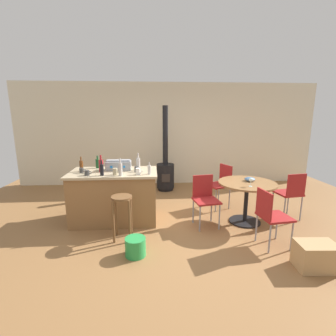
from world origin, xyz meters
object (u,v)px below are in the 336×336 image
bottle_5 (149,170)px  cup_4 (82,170)px  bottle_2 (138,164)px  wood_stove (165,170)px  folding_chair_near (291,192)px  folding_chair_right (271,214)px  cardboard_box (316,256)px  bottle_0 (101,165)px  cup_2 (137,169)px  wooden_stool (122,209)px  bottle_1 (102,170)px  folding_chair_far (221,182)px  folding_chair_left (205,197)px  cup_1 (138,171)px  kitchen_island (115,196)px  cup_0 (87,173)px  toolbox (119,165)px  plastic_bucket (135,247)px  wine_glass (251,180)px  bottle_3 (98,163)px  cup_3 (115,171)px  bottle_4 (81,166)px  serving_bowl (250,179)px  bottle_6 (120,169)px

bottle_5 → cup_4: bearing=171.0°
bottle_2 → wood_stove: bearing=71.0°
folding_chair_near → folding_chair_right: (-0.79, -0.88, -0.03)m
folding_chair_near → folding_chair_right: bearing=-132.2°
wood_stove → cardboard_box: wood_stove is taller
bottle_0 → cup_2: bottle_0 is taller
wooden_stool → bottle_1: bottle_1 is taller
folding_chair_right → bottle_0: 2.80m
folding_chair_far → folding_chair_left: 0.93m
cup_1 → cardboard_box: bearing=-31.6°
kitchen_island → folding_chair_far: 2.12m
cup_0 → bottle_5: bearing=1.0°
bottle_1 → toolbox: bearing=61.4°
cup_0 → plastic_bucket: (0.82, -0.93, -0.82)m
cup_2 → cup_4: 0.93m
bottle_0 → cardboard_box: size_ratio=0.63×
bottle_2 → wine_glass: size_ratio=2.12×
toolbox → cardboard_box: toolbox is taller
wine_glass → toolbox: bearing=164.3°
kitchen_island → bottle_3: bearing=136.6°
bottle_2 → cardboard_box: (2.24, -1.71, -0.85)m
wooden_stool → bottle_3: size_ratio=2.97×
bottle_1 → cup_0: bottle_1 is taller
kitchen_island → folding_chair_far: (2.06, 0.49, 0.07)m
cup_3 → kitchen_island: bearing=105.9°
bottle_4 → cup_2: (0.96, -0.11, -0.05)m
bottle_0 → folding_chair_far: bearing=12.8°
bottle_0 → cup_4: 0.33m
bottle_1 → bottle_2: bearing=32.4°
cup_1 → cardboard_box: (2.23, -1.37, -0.79)m
bottle_4 → wine_glass: (2.82, -0.54, -0.16)m
bottle_3 → cup_2: bottle_3 is taller
cup_4 → folding_chair_right: bearing=-19.5°
toolbox → bottle_2: bearing=-6.0°
folding_chair_left → plastic_bucket: (-1.13, -0.89, -0.38)m
folding_chair_far → cup_2: size_ratio=7.93×
bottle_0 → cup_1: (0.65, -0.24, -0.06)m
cup_0 → cup_4: size_ratio=1.09×
wooden_stool → wine_glass: bearing=5.9°
bottle_2 → cup_3: size_ratio=2.71×
bottle_1 → cardboard_box: size_ratio=0.54×
cardboard_box → plastic_bucket: cardboard_box is taller
bottle_5 → cup_0: size_ratio=1.74×
folding_chair_left → wine_glass: bearing=-16.0°
cup_3 → wine_glass: size_ratio=0.78×
folding_chair_right → serving_bowl: size_ratio=4.70×
cup_1 → cup_3: 0.37m
cup_0 → cup_2: bearing=13.9°
bottle_6 → cup_3: bottle_6 is taller
bottle_4 → bottle_6: bearing=-26.8°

